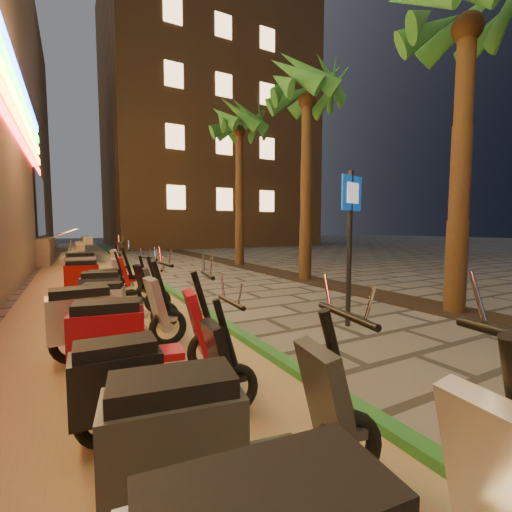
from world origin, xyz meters
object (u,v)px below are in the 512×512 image
scooter_3 (222,438)px  scooter_12 (91,267)px  scooter_8 (115,291)px  scooter_10 (94,277)px  scooter_9 (115,285)px  scooter_5 (135,337)px  pedestrian_sign (350,227)px  scooter_11 (93,275)px  scooter_6 (104,318)px  scooter_7 (119,304)px  scooter_4 (148,381)px

scooter_3 → scooter_12: bearing=100.5°
scooter_8 → scooter_10: size_ratio=0.95×
scooter_9 → scooter_10: (-0.33, 1.19, 0.06)m
scooter_10 → scooter_12: (0.02, 1.92, 0.03)m
scooter_5 → scooter_8: (0.13, 3.08, -0.03)m
pedestrian_sign → scooter_9: (-3.36, 3.41, -1.24)m
scooter_3 → scooter_12: size_ratio=0.94×
scooter_10 → scooter_11: 0.94m
scooter_6 → scooter_8: scooter_6 is taller
scooter_8 → pedestrian_sign: bearing=-28.1°
pedestrian_sign → scooter_12: 7.57m
scooter_10 → scooter_11: scooter_10 is taller
scooter_3 → scooter_8: bearing=99.2°
scooter_3 → scooter_9: bearing=98.3°
scooter_10 → pedestrian_sign: bearing=-46.0°
scooter_7 → scooter_8: 1.00m
pedestrian_sign → scooter_11: bearing=107.7°
scooter_4 → scooter_12: scooter_12 is taller
scooter_4 → scooter_9: bearing=88.8°
pedestrian_sign → scooter_3: 4.50m
scooter_12 → scooter_6: bearing=-98.4°
pedestrian_sign → scooter_11: pedestrian_sign is taller
scooter_12 → scooter_8: bearing=-94.0°
scooter_6 → scooter_9: 3.05m
scooter_7 → scooter_3: bearing=-73.2°
scooter_5 → scooter_6: scooter_6 is taller
scooter_4 → scooter_10: (-0.06, 6.20, 0.05)m
scooter_4 → scooter_6: bearing=96.9°
scooter_10 → scooter_12: scooter_12 is taller
scooter_6 → scooter_5: bearing=-80.4°
pedestrian_sign → scooter_10: bearing=112.8°
scooter_8 → scooter_12: size_ratio=0.89×
scooter_3 → scooter_9: (0.08, 6.05, -0.06)m
scooter_3 → scooter_7: size_ratio=1.15×
scooter_5 → scooter_9: size_ratio=1.14×
scooter_8 → scooter_12: scooter_12 is taller
scooter_4 → scooter_8: 4.12m
scooter_5 → scooter_8: bearing=96.7°
pedestrian_sign → scooter_8: pedestrian_sign is taller
scooter_7 → scooter_10: scooter_10 is taller
scooter_4 → scooter_11: size_ratio=1.03×
scooter_7 → scooter_8: bearing=103.1°
scooter_8 → scooter_9: size_ratio=1.08×
pedestrian_sign → scooter_11: size_ratio=1.76×
scooter_9 → scooter_7: bearing=-111.1°
scooter_6 → scooter_11: 5.14m
scooter_10 → scooter_11: size_ratio=1.15×
scooter_5 → scooter_10: size_ratio=1.00×
scooter_9 → scooter_10: 1.23m
pedestrian_sign → scooter_4: bearing=-172.2°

